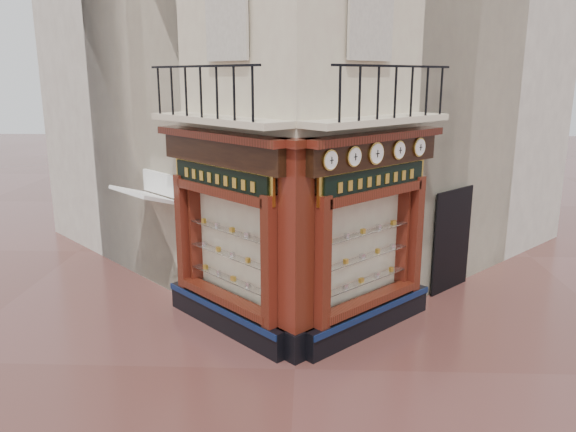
{
  "coord_description": "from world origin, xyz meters",
  "views": [
    {
      "loc": [
        0.22,
        -8.87,
        4.99
      ],
      "look_at": [
        -0.2,
        2.0,
        2.26
      ],
      "focal_mm": 35.0,
      "sensor_mm": 36.0,
      "label": 1
    }
  ],
  "objects_px": {
    "corner_pilaster": "(296,254)",
    "clock_b": "(354,157)",
    "clock_a": "(330,160)",
    "clock_d": "(399,150)",
    "awning": "(152,296)",
    "signboard_right": "(376,180)",
    "clock_c": "(376,153)",
    "clock_e": "(419,147)",
    "signboard_left": "(220,179)"
  },
  "relations": [
    {
      "from": "awning",
      "to": "signboard_right",
      "type": "bearing_deg",
      "value": -154.26
    },
    {
      "from": "clock_a",
      "to": "clock_c",
      "type": "height_order",
      "value": "clock_c"
    },
    {
      "from": "corner_pilaster",
      "to": "clock_a",
      "type": "distance_m",
      "value": 1.77
    },
    {
      "from": "clock_a",
      "to": "clock_c",
      "type": "xyz_separation_m",
      "value": [
        0.86,
        0.86,
        -0.0
      ]
    },
    {
      "from": "signboard_right",
      "to": "clock_c",
      "type": "bearing_deg",
      "value": -144.49
    },
    {
      "from": "clock_b",
      "to": "clock_c",
      "type": "height_order",
      "value": "clock_c"
    },
    {
      "from": "signboard_right",
      "to": "signboard_left",
      "type": "bearing_deg",
      "value": 135.0
    },
    {
      "from": "clock_c",
      "to": "clock_d",
      "type": "height_order",
      "value": "clock_c"
    },
    {
      "from": "clock_d",
      "to": "signboard_right",
      "type": "xyz_separation_m",
      "value": [
        -0.45,
        -0.3,
        -0.52
      ]
    },
    {
      "from": "clock_b",
      "to": "clock_d",
      "type": "xyz_separation_m",
      "value": [
        0.92,
        0.92,
        0.0
      ]
    },
    {
      "from": "clock_a",
      "to": "signboard_left",
      "type": "distance_m",
      "value": 2.34
    },
    {
      "from": "awning",
      "to": "signboard_left",
      "type": "xyz_separation_m",
      "value": [
        1.97,
        -1.71,
        3.1
      ]
    },
    {
      "from": "corner_pilaster",
      "to": "clock_a",
      "type": "bearing_deg",
      "value": -48.58
    },
    {
      "from": "awning",
      "to": "clock_d",
      "type": "bearing_deg",
      "value": -149.8
    },
    {
      "from": "clock_c",
      "to": "signboard_left",
      "type": "distance_m",
      "value": 2.94
    },
    {
      "from": "clock_a",
      "to": "clock_d",
      "type": "bearing_deg",
      "value": 0.0
    },
    {
      "from": "clock_a",
      "to": "clock_e",
      "type": "relative_size",
      "value": 0.95
    },
    {
      "from": "corner_pilaster",
      "to": "awning",
      "type": "distance_m",
      "value": 4.79
    },
    {
      "from": "clock_d",
      "to": "clock_c",
      "type": "bearing_deg",
      "value": 180.0
    },
    {
      "from": "clock_a",
      "to": "clock_d",
      "type": "distance_m",
      "value": 1.9
    },
    {
      "from": "signboard_left",
      "to": "signboard_right",
      "type": "height_order",
      "value": "same"
    },
    {
      "from": "signboard_left",
      "to": "clock_c",
      "type": "bearing_deg",
      "value": -138.72
    },
    {
      "from": "corner_pilaster",
      "to": "clock_b",
      "type": "xyz_separation_m",
      "value": [
        1.0,
        0.4,
        1.67
      ]
    },
    {
      "from": "clock_b",
      "to": "signboard_right",
      "type": "relative_size",
      "value": 0.17
    },
    {
      "from": "clock_a",
      "to": "clock_b",
      "type": "bearing_deg",
      "value": 0.0
    },
    {
      "from": "clock_b",
      "to": "signboard_right",
      "type": "bearing_deg",
      "value": 8.23
    },
    {
      "from": "signboard_left",
      "to": "signboard_right",
      "type": "distance_m",
      "value": 2.92
    },
    {
      "from": "corner_pilaster",
      "to": "signboard_right",
      "type": "height_order",
      "value": "corner_pilaster"
    },
    {
      "from": "clock_c",
      "to": "clock_e",
      "type": "relative_size",
      "value": 1.1
    },
    {
      "from": "clock_a",
      "to": "clock_d",
      "type": "xyz_separation_m",
      "value": [
        1.35,
        1.35,
        0.0
      ]
    },
    {
      "from": "clock_c",
      "to": "signboard_left",
      "type": "height_order",
      "value": "clock_c"
    },
    {
      "from": "clock_a",
      "to": "signboard_left",
      "type": "bearing_deg",
      "value": 107.66
    },
    {
      "from": "clock_d",
      "to": "clock_e",
      "type": "xyz_separation_m",
      "value": [
        0.47,
        0.47,
        0.0
      ]
    },
    {
      "from": "corner_pilaster",
      "to": "clock_a",
      "type": "height_order",
      "value": "corner_pilaster"
    },
    {
      "from": "corner_pilaster",
      "to": "awning",
      "type": "xyz_separation_m",
      "value": [
        -3.43,
        2.72,
        -1.95
      ]
    },
    {
      "from": "clock_b",
      "to": "signboard_left",
      "type": "height_order",
      "value": "clock_b"
    },
    {
      "from": "clock_b",
      "to": "awning",
      "type": "xyz_separation_m",
      "value": [
        -4.43,
        2.33,
        -3.62
      ]
    },
    {
      "from": "clock_a",
      "to": "clock_d",
      "type": "height_order",
      "value": "clock_d"
    },
    {
      "from": "clock_d",
      "to": "awning",
      "type": "bearing_deg",
      "value": 120.2
    },
    {
      "from": "signboard_right",
      "to": "clock_d",
      "type": "bearing_deg",
      "value": -11.78
    },
    {
      "from": "clock_e",
      "to": "awning",
      "type": "xyz_separation_m",
      "value": [
        -5.82,
        0.94,
        -3.62
      ]
    },
    {
      "from": "corner_pilaster",
      "to": "clock_b",
      "type": "relative_size",
      "value": 10.91
    },
    {
      "from": "clock_e",
      "to": "signboard_left",
      "type": "relative_size",
      "value": 0.17
    },
    {
      "from": "signboard_left",
      "to": "awning",
      "type": "bearing_deg",
      "value": 4.04
    },
    {
      "from": "clock_e",
      "to": "awning",
      "type": "height_order",
      "value": "clock_e"
    },
    {
      "from": "corner_pilaster",
      "to": "clock_b",
      "type": "height_order",
      "value": "corner_pilaster"
    },
    {
      "from": "clock_c",
      "to": "clock_e",
      "type": "height_order",
      "value": "clock_c"
    },
    {
      "from": "corner_pilaster",
      "to": "clock_e",
      "type": "distance_m",
      "value": 3.42
    },
    {
      "from": "clock_b",
      "to": "clock_d",
      "type": "relative_size",
      "value": 1.01
    },
    {
      "from": "clock_d",
      "to": "signboard_left",
      "type": "height_order",
      "value": "clock_d"
    }
  ]
}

